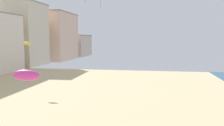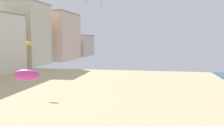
{
  "view_description": "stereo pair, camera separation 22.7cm",
  "coord_description": "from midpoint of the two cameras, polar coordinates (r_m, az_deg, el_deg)",
  "views": [
    {
      "loc": [
        10.17,
        -4.44,
        8.63
      ],
      "look_at": [
        6.96,
        14.44,
        6.67
      ],
      "focal_mm": 38.38,
      "sensor_mm": 36.0,
      "label": 1
    },
    {
      "loc": [
        10.39,
        -4.4,
        8.63
      ],
      "look_at": [
        6.96,
        14.44,
        6.67
      ],
      "focal_mm": 38.38,
      "sensor_mm": 36.0,
      "label": 2
    }
  ],
  "objects": [
    {
      "name": "boardwalk_hotel_furthest",
      "position": [
        121.5,
        -9.86,
        4.15
      ],
      "size": [
        17.06,
        19.54,
        10.41
      ],
      "color": "#C6B29E",
      "rests_on": "ground"
    },
    {
      "name": "kite_magenta_parafoil",
      "position": [
        20.9,
        -20.07,
        -2.75
      ],
      "size": [
        2.34,
        0.65,
        0.91
      ],
      "color": "#DB3D9E"
    },
    {
      "name": "boardwalk_hotel_far",
      "position": [
        81.91,
        -20.13,
        6.46
      ],
      "size": [
        10.58,
        14.29,
        20.02
      ],
      "color": "beige",
      "rests_on": "ground"
    },
    {
      "name": "boardwalk_hotel_distant",
      "position": [
        100.78,
        -14.14,
        6.15
      ],
      "size": [
        15.6,
        21.58,
        18.95
      ],
      "color": "beige",
      "rests_on": "ground"
    },
    {
      "name": "kite_yellow_parafoil",
      "position": [
        41.67,
        -19.75,
        4.39
      ],
      "size": [
        1.43,
        0.4,
        0.56
      ],
      "color": "yellow"
    }
  ]
}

